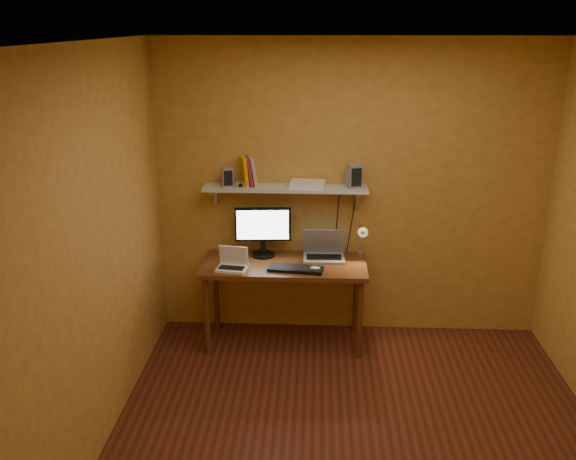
# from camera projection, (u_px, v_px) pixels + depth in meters

# --- Properties ---
(room) EXTENTS (3.44, 3.24, 2.64)m
(room) POSITION_uv_depth(u_px,v_px,m) (364.00, 261.00, 3.78)
(room) COLOR #612718
(room) RESTS_ON ground
(desk) EXTENTS (1.40, 0.60, 0.75)m
(desk) POSITION_uv_depth(u_px,v_px,m) (284.00, 273.00, 5.22)
(desk) COLOR brown
(desk) RESTS_ON ground
(wall_shelf) EXTENTS (1.40, 0.25, 0.21)m
(wall_shelf) POSITION_uv_depth(u_px,v_px,m) (285.00, 188.00, 5.18)
(wall_shelf) COLOR silver
(wall_shelf) RESTS_ON room
(monitor) EXTENTS (0.49, 0.22, 0.44)m
(monitor) POSITION_uv_depth(u_px,v_px,m) (263.00, 229.00, 5.29)
(monitor) COLOR black
(monitor) RESTS_ON desk
(laptop) EXTENTS (0.36, 0.26, 0.26)m
(laptop) POSITION_uv_depth(u_px,v_px,m) (324.00, 250.00, 5.30)
(laptop) COLOR gray
(laptop) RESTS_ON desk
(netbook) EXTENTS (0.27, 0.21, 0.19)m
(netbook) POSITION_uv_depth(u_px,v_px,m) (233.00, 263.00, 5.07)
(netbook) COLOR white
(netbook) RESTS_ON desk
(keyboard) EXTENTS (0.47, 0.22, 0.02)m
(keyboard) POSITION_uv_depth(u_px,v_px,m) (296.00, 269.00, 5.05)
(keyboard) COLOR black
(keyboard) RESTS_ON desk
(mouse) EXTENTS (0.11, 0.08, 0.04)m
(mouse) POSITION_uv_depth(u_px,v_px,m) (315.00, 269.00, 5.03)
(mouse) COLOR white
(mouse) RESTS_ON desk
(desk_lamp) EXTENTS (0.09, 0.23, 0.38)m
(desk_lamp) POSITION_uv_depth(u_px,v_px,m) (362.00, 237.00, 5.21)
(desk_lamp) COLOR silver
(desk_lamp) RESTS_ON desk
(speaker_left) EXTENTS (0.11, 0.11, 0.17)m
(speaker_left) POSITION_uv_depth(u_px,v_px,m) (228.00, 177.00, 5.16)
(speaker_left) COLOR gray
(speaker_left) RESTS_ON wall_shelf
(speaker_right) EXTENTS (0.14, 0.14, 0.20)m
(speaker_right) POSITION_uv_depth(u_px,v_px,m) (354.00, 176.00, 5.12)
(speaker_right) COLOR gray
(speaker_right) RESTS_ON wall_shelf
(books) EXTENTS (0.17, 0.18, 0.25)m
(books) POSITION_uv_depth(u_px,v_px,m) (249.00, 171.00, 5.17)
(books) COLOR #F1B000
(books) RESTS_ON wall_shelf
(shelf_camera) EXTENTS (0.09, 0.06, 0.05)m
(shelf_camera) POSITION_uv_depth(u_px,v_px,m) (241.00, 185.00, 5.13)
(shelf_camera) COLOR silver
(shelf_camera) RESTS_ON wall_shelf
(router) EXTENTS (0.30, 0.22, 0.05)m
(router) POSITION_uv_depth(u_px,v_px,m) (308.00, 184.00, 5.16)
(router) COLOR white
(router) RESTS_ON wall_shelf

